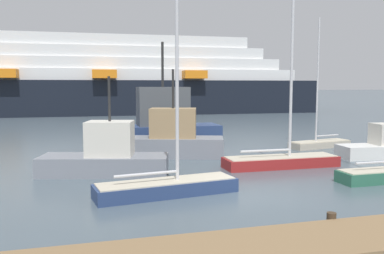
{
  "coord_description": "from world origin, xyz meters",
  "views": [
    {
      "loc": [
        -6.14,
        -13.54,
        4.04
      ],
      "look_at": [
        0.0,
        9.0,
        1.66
      ],
      "focal_mm": 38.55,
      "sensor_mm": 36.0,
      "label": 1
    }
  ],
  "objects_px": {
    "sailboat_0": "(281,159)",
    "fishing_boat_1": "(106,156)",
    "fishing_boat_2": "(170,139)",
    "sailboat_2": "(167,182)",
    "fishing_boat_0": "(159,125)",
    "cruise_ship": "(13,79)",
    "sailboat_3": "(320,142)"
  },
  "relations": [
    {
      "from": "fishing_boat_0",
      "to": "cruise_ship",
      "type": "distance_m",
      "value": 36.94
    },
    {
      "from": "sailboat_2",
      "to": "sailboat_0",
      "type": "bearing_deg",
      "value": 21.01
    },
    {
      "from": "sailboat_3",
      "to": "fishing_boat_2",
      "type": "height_order",
      "value": "sailboat_3"
    },
    {
      "from": "sailboat_0",
      "to": "fishing_boat_0",
      "type": "distance_m",
      "value": 9.83
    },
    {
      "from": "sailboat_0",
      "to": "fishing_boat_1",
      "type": "bearing_deg",
      "value": 176.73
    },
    {
      "from": "sailboat_2",
      "to": "fishing_boat_2",
      "type": "bearing_deg",
      "value": 69.13
    },
    {
      "from": "sailboat_0",
      "to": "fishing_boat_2",
      "type": "xyz_separation_m",
      "value": [
        -4.69,
        4.45,
        0.57
      ]
    },
    {
      "from": "sailboat_2",
      "to": "cruise_ship",
      "type": "height_order",
      "value": "cruise_ship"
    },
    {
      "from": "sailboat_3",
      "to": "fishing_boat_0",
      "type": "xyz_separation_m",
      "value": [
        -9.95,
        3.5,
        1.03
      ]
    },
    {
      "from": "sailboat_2",
      "to": "fishing_boat_1",
      "type": "bearing_deg",
      "value": 106.84
    },
    {
      "from": "sailboat_2",
      "to": "sailboat_3",
      "type": "bearing_deg",
      "value": 28.26
    },
    {
      "from": "fishing_boat_0",
      "to": "sailboat_3",
      "type": "bearing_deg",
      "value": -18.8
    },
    {
      "from": "fishing_boat_1",
      "to": "cruise_ship",
      "type": "bearing_deg",
      "value": 117.95
    },
    {
      "from": "sailboat_0",
      "to": "cruise_ship",
      "type": "xyz_separation_m",
      "value": [
        -18.33,
        42.76,
        4.43
      ]
    },
    {
      "from": "fishing_boat_1",
      "to": "fishing_boat_2",
      "type": "bearing_deg",
      "value": 60.75
    },
    {
      "from": "sailboat_0",
      "to": "sailboat_3",
      "type": "relative_size",
      "value": 1.04
    },
    {
      "from": "fishing_boat_1",
      "to": "cruise_ship",
      "type": "distance_m",
      "value": 43.53
    },
    {
      "from": "fishing_boat_0",
      "to": "fishing_boat_2",
      "type": "height_order",
      "value": "fishing_boat_0"
    },
    {
      "from": "fishing_boat_1",
      "to": "cruise_ship",
      "type": "xyz_separation_m",
      "value": [
        -9.86,
        42.21,
        4.01
      ]
    },
    {
      "from": "fishing_boat_2",
      "to": "fishing_boat_0",
      "type": "bearing_deg",
      "value": 104.6
    },
    {
      "from": "sailboat_3",
      "to": "fishing_boat_2",
      "type": "xyz_separation_m",
      "value": [
        -10.14,
        -0.73,
        0.62
      ]
    },
    {
      "from": "sailboat_2",
      "to": "fishing_boat_1",
      "type": "height_order",
      "value": "sailboat_2"
    },
    {
      "from": "sailboat_0",
      "to": "sailboat_2",
      "type": "relative_size",
      "value": 0.84
    },
    {
      "from": "sailboat_2",
      "to": "sailboat_3",
      "type": "relative_size",
      "value": 1.24
    },
    {
      "from": "sailboat_2",
      "to": "fishing_boat_2",
      "type": "distance_m",
      "value": 8.3
    },
    {
      "from": "sailboat_0",
      "to": "fishing_boat_2",
      "type": "height_order",
      "value": "sailboat_0"
    },
    {
      "from": "sailboat_0",
      "to": "fishing_boat_1",
      "type": "xyz_separation_m",
      "value": [
        -8.47,
        0.55,
        0.42
      ]
    },
    {
      "from": "fishing_boat_2",
      "to": "sailboat_2",
      "type": "bearing_deg",
      "value": -85.55
    },
    {
      "from": "fishing_boat_2",
      "to": "sailboat_0",
      "type": "bearing_deg",
      "value": -26.25
    },
    {
      "from": "sailboat_0",
      "to": "fishing_boat_0",
      "type": "xyz_separation_m",
      "value": [
        -4.5,
        8.68,
        0.98
      ]
    },
    {
      "from": "fishing_boat_1",
      "to": "fishing_boat_2",
      "type": "distance_m",
      "value": 5.43
    },
    {
      "from": "fishing_boat_2",
      "to": "sailboat_3",
      "type": "bearing_deg",
      "value": 21.36
    }
  ]
}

